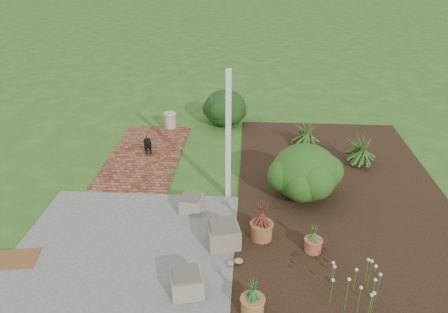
# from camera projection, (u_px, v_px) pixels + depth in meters

# --- Properties ---
(ground) EXTENTS (80.00, 80.00, 0.00)m
(ground) POSITION_uv_depth(u_px,v_px,m) (212.00, 198.00, 8.41)
(ground) COLOR #295D1D
(ground) RESTS_ON ground
(concrete_patio) EXTENTS (3.50, 3.50, 0.04)m
(concrete_patio) POSITION_uv_depth(u_px,v_px,m) (124.00, 251.00, 6.91)
(concrete_patio) COLOR slate
(concrete_patio) RESTS_ON ground
(brick_path) EXTENTS (1.60, 3.50, 0.04)m
(brick_path) POSITION_uv_depth(u_px,v_px,m) (146.00, 155.00, 10.08)
(brick_path) COLOR brown
(brick_path) RESTS_ON ground
(garden_bed) EXTENTS (4.00, 7.00, 0.03)m
(garden_bed) POSITION_uv_depth(u_px,v_px,m) (339.00, 188.00, 8.71)
(garden_bed) COLOR black
(garden_bed) RESTS_ON ground
(veranda_post) EXTENTS (0.10, 0.10, 2.50)m
(veranda_post) POSITION_uv_depth(u_px,v_px,m) (228.00, 137.00, 7.94)
(veranda_post) COLOR white
(veranda_post) RESTS_ON ground
(stone_trough_near) EXTENTS (0.53, 0.53, 0.29)m
(stone_trough_near) POSITION_uv_depth(u_px,v_px,m) (187.00, 283.00, 6.02)
(stone_trough_near) COLOR gray
(stone_trough_near) RESTS_ON concrete_patio
(stone_trough_mid) EXTENTS (0.60, 0.60, 0.33)m
(stone_trough_mid) POSITION_uv_depth(u_px,v_px,m) (223.00, 235.00, 6.99)
(stone_trough_mid) COLOR gray
(stone_trough_mid) RESTS_ON concrete_patio
(stone_trough_far) EXTENTS (0.41, 0.41, 0.26)m
(stone_trough_far) POSITION_uv_depth(u_px,v_px,m) (191.00, 204.00, 7.90)
(stone_trough_far) COLOR gray
(stone_trough_far) RESTS_ON concrete_patio
(coir_doormat) EXTENTS (0.79, 0.58, 0.02)m
(coir_doormat) POSITION_uv_depth(u_px,v_px,m) (13.00, 259.00, 6.69)
(coir_doormat) COLOR brown
(coir_doormat) RESTS_ON concrete_patio
(black_dog) EXTENTS (0.25, 0.44, 0.40)m
(black_dog) POSITION_uv_depth(u_px,v_px,m) (148.00, 144.00, 10.04)
(black_dog) COLOR black
(black_dog) RESTS_ON brick_path
(cream_ceramic_urn) EXTENTS (0.38, 0.38, 0.39)m
(cream_ceramic_urn) POSITION_uv_depth(u_px,v_px,m) (170.00, 121.00, 11.47)
(cream_ceramic_urn) COLOR #BFB19D
(cream_ceramic_urn) RESTS_ON brick_path
(evergreen_shrub) EXTENTS (1.28, 1.28, 1.07)m
(evergreen_shrub) POSITION_uv_depth(u_px,v_px,m) (305.00, 171.00, 8.20)
(evergreen_shrub) COLOR #15420D
(evergreen_shrub) RESTS_ON garden_bed
(agapanthus_clump_back) EXTENTS (0.91, 0.91, 0.81)m
(agapanthus_clump_back) POSITION_uv_depth(u_px,v_px,m) (361.00, 148.00, 9.45)
(agapanthus_clump_back) COLOR #13360D
(agapanthus_clump_back) RESTS_ON garden_bed
(agapanthus_clump_front) EXTENTS (0.89, 0.89, 0.72)m
(agapanthus_clump_front) POSITION_uv_depth(u_px,v_px,m) (305.00, 131.00, 10.39)
(agapanthus_clump_front) COLOR #15370F
(agapanthus_clump_front) RESTS_ON garden_bed
(pink_flower_patch) EXTENTS (0.92, 0.92, 0.55)m
(pink_flower_patch) POSITION_uv_depth(u_px,v_px,m) (355.00, 283.00, 5.84)
(pink_flower_patch) COLOR #113D0F
(pink_flower_patch) RESTS_ON garden_bed
(terracotta_pot_bronze) EXTENTS (0.46, 0.46, 0.29)m
(terracotta_pot_bronze) POSITION_uv_depth(u_px,v_px,m) (261.00, 231.00, 7.15)
(terracotta_pot_bronze) COLOR #985D33
(terracotta_pot_bronze) RESTS_ON garden_bed
(terracotta_pot_small_left) EXTENTS (0.30, 0.30, 0.22)m
(terracotta_pot_small_left) POSITION_uv_depth(u_px,v_px,m) (313.00, 245.00, 6.86)
(terracotta_pot_small_left) COLOR #B7533D
(terracotta_pot_small_left) RESTS_ON garden_bed
(terracotta_pot_small_right) EXTENTS (0.33, 0.33, 0.25)m
(terracotta_pot_small_right) POSITION_uv_depth(u_px,v_px,m) (252.00, 306.00, 5.68)
(terracotta_pot_small_right) COLOR #AA6839
(terracotta_pot_small_right) RESTS_ON garden_bed
(purple_flowering_bush) EXTENTS (1.51, 1.51, 0.97)m
(purple_flowering_bush) POSITION_uv_depth(u_px,v_px,m) (225.00, 107.00, 11.67)
(purple_flowering_bush) COLOR black
(purple_flowering_bush) RESTS_ON ground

